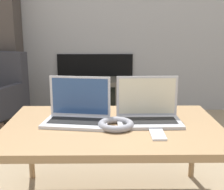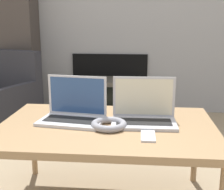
% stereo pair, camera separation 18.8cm
% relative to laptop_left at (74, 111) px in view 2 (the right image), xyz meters
% --- Properties ---
extents(table, '(1.12, 0.74, 0.47)m').
position_rel_laptop_left_xyz_m(table, '(0.19, -0.06, -0.09)').
color(table, '#9E7A51').
rests_on(table, ground_plane).
extents(laptop_left, '(0.36, 0.25, 0.24)m').
position_rel_laptop_left_xyz_m(laptop_left, '(0.00, 0.00, 0.00)').
color(laptop_left, silver).
rests_on(laptop_left, table).
extents(laptop_right, '(0.34, 0.21, 0.24)m').
position_rel_laptop_left_xyz_m(laptop_right, '(0.38, 0.00, 0.00)').
color(laptop_right, '#B2B2B7').
rests_on(laptop_right, table).
extents(headphones, '(0.18, 0.18, 0.04)m').
position_rel_laptop_left_xyz_m(headphones, '(0.20, -0.10, -0.04)').
color(headphones, gray).
rests_on(headphones, table).
extents(phone, '(0.07, 0.14, 0.01)m').
position_rel_laptop_left_xyz_m(phone, '(0.40, -0.21, -0.05)').
color(phone, silver).
rests_on(phone, table).
extents(tv, '(0.52, 0.40, 0.40)m').
position_rel_laptop_left_xyz_m(tv, '(0.02, 1.61, -0.33)').
color(tv, '#4C473D').
rests_on(tv, ground_plane).
extents(armchair, '(0.83, 0.81, 0.71)m').
position_rel_laptop_left_xyz_m(armchair, '(-0.97, 1.27, -0.20)').
color(armchair, '#2D2D33').
rests_on(armchair, ground_plane).
extents(bookshelf, '(0.69, 0.32, 1.54)m').
position_rel_laptop_left_xyz_m(bookshelf, '(-1.10, 1.66, 0.24)').
color(bookshelf, '#3F3833').
rests_on(bookshelf, ground_plane).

